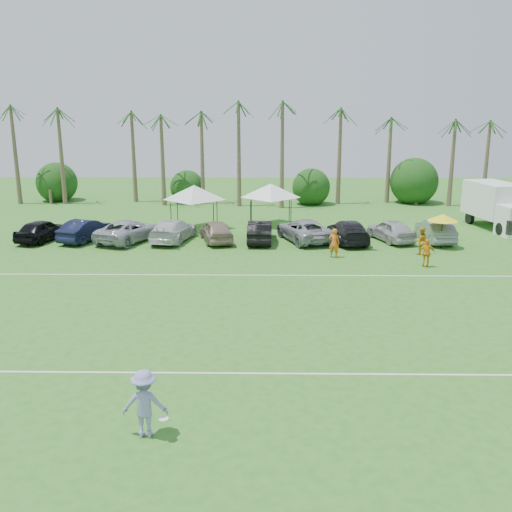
{
  "coord_description": "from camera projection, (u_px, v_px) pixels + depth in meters",
  "views": [
    {
      "loc": [
        1.56,
        -16.04,
        8.87
      ],
      "look_at": [
        1.13,
        12.05,
        1.6
      ],
      "focal_mm": 40.0,
      "sensor_mm": 36.0,
      "label": 1
    }
  ],
  "objects": [
    {
      "name": "palm_tree_5",
      "position": [
        248.0,
        115.0,
        52.47
      ],
      "size": [
        2.4,
        2.4,
        9.9
      ],
      "color": "brown",
      "rests_on": "ground"
    },
    {
      "name": "parked_car_1",
      "position": [
        86.0,
        230.0,
        39.35
      ],
      "size": [
        3.03,
        4.86,
        1.51
      ],
      "primitive_type": "imported",
      "rotation": [
        0.0,
        0.0,
        2.8
      ],
      "color": "black",
      "rests_on": "ground"
    },
    {
      "name": "bush_tree_2",
      "position": [
        311.0,
        184.0,
        54.99
      ],
      "size": [
        4.0,
        4.0,
        4.0
      ],
      "color": "brown",
      "rests_on": "ground"
    },
    {
      "name": "parked_car_8",
      "position": [
        391.0,
        230.0,
        39.27
      ],
      "size": [
        3.05,
        4.77,
        1.51
      ],
      "primitive_type": "imported",
      "rotation": [
        0.0,
        0.0,
        3.45
      ],
      "color": "#B7B7B7",
      "rests_on": "ground"
    },
    {
      "name": "parked_car_5",
      "position": [
        260.0,
        231.0,
        38.97
      ],
      "size": [
        1.73,
        4.63,
        1.51
      ],
      "primitive_type": "imported",
      "rotation": [
        0.0,
        0.0,
        3.11
      ],
      "color": "black",
      "rests_on": "ground"
    },
    {
      "name": "parked_car_2",
      "position": [
        129.0,
        231.0,
        39.13
      ],
      "size": [
        4.36,
        5.98,
        1.51
      ],
      "primitive_type": "imported",
      "rotation": [
        0.0,
        0.0,
        2.76
      ],
      "color": "#A6A8AF",
      "rests_on": "ground"
    },
    {
      "name": "palm_tree_4",
      "position": [
        205.0,
        124.0,
        52.74
      ],
      "size": [
        2.4,
        2.4,
        8.9
      ],
      "color": "brown",
      "rests_on": "ground"
    },
    {
      "name": "palm_tree_9",
      "position": [
        444.0,
        115.0,
        52.2
      ],
      "size": [
        2.4,
        2.4,
        9.9
      ],
      "color": "brown",
      "rests_on": "ground"
    },
    {
      "name": "palm_tree_3",
      "position": [
        161.0,
        95.0,
        52.16
      ],
      "size": [
        2.4,
        2.4,
        11.9
      ],
      "color": "brown",
      "rests_on": "ground"
    },
    {
      "name": "parked_car_7",
      "position": [
        348.0,
        231.0,
        38.94
      ],
      "size": [
        2.66,
        5.41,
        1.51
      ],
      "primitive_type": "imported",
      "rotation": [
        0.0,
        0.0,
        3.25
      ],
      "color": "black",
      "rests_on": "ground"
    },
    {
      "name": "frisbee_player",
      "position": [
        145.0,
        404.0,
        15.72
      ],
      "size": [
        1.33,
        0.76,
        1.98
      ],
      "rotation": [
        0.0,
        0.0,
        3.14
      ],
      "color": "#8987C0",
      "rests_on": "ground"
    },
    {
      "name": "ground",
      "position": [
        214.0,
        402.0,
        17.78
      ],
      "size": [
        120.0,
        120.0,
        0.0
      ],
      "primitive_type": "plane",
      "color": "#306C20",
      "rests_on": "ground"
    },
    {
      "name": "market_umbrella",
      "position": [
        443.0,
        218.0,
        36.98
      ],
      "size": [
        2.03,
        2.03,
        2.26
      ],
      "color": "black",
      "rests_on": "ground"
    },
    {
      "name": "parked_car_0",
      "position": [
        42.0,
        230.0,
        39.27
      ],
      "size": [
        2.91,
        4.75,
        1.51
      ],
      "primitive_type": "imported",
      "rotation": [
        0.0,
        0.0,
        2.87
      ],
      "color": "black",
      "rests_on": "ground"
    },
    {
      "name": "palm_tree_1",
      "position": [
        65.0,
        115.0,
        52.72
      ],
      "size": [
        2.4,
        2.4,
        9.9
      ],
      "color": "brown",
      "rests_on": "ground"
    },
    {
      "name": "sideline_player_a",
      "position": [
        334.0,
        243.0,
        34.89
      ],
      "size": [
        0.76,
        0.61,
        1.81
      ],
      "primitive_type": "imported",
      "rotation": [
        0.0,
        0.0,
        2.85
      ],
      "color": "orange",
      "rests_on": "ground"
    },
    {
      "name": "palm_tree_2",
      "position": [
        118.0,
        105.0,
        52.43
      ],
      "size": [
        2.4,
        2.4,
        10.9
      ],
      "color": "brown",
      "rests_on": "ground"
    },
    {
      "name": "palm_tree_7",
      "position": [
        336.0,
        95.0,
        51.92
      ],
      "size": [
        2.4,
        2.4,
        11.9
      ],
      "color": "brown",
      "rests_on": "ground"
    },
    {
      "name": "sideline_player_b",
      "position": [
        421.0,
        241.0,
        35.58
      ],
      "size": [
        0.85,
        0.67,
        1.72
      ],
      "primitive_type": "imported",
      "rotation": [
        0.0,
        0.0,
        3.16
      ],
      "color": "orange",
      "rests_on": "ground"
    },
    {
      "name": "sideline_player_c",
      "position": [
        427.0,
        253.0,
        32.76
      ],
      "size": [
        1.01,
        0.53,
        1.65
      ],
      "primitive_type": "imported",
      "rotation": [
        0.0,
        0.0,
        3.01
      ],
      "color": "orange",
      "rests_on": "ground"
    },
    {
      "name": "canopy_tent_right",
      "position": [
        271.0,
        184.0,
        44.08
      ],
      "size": [
        4.7,
        4.7,
        3.81
      ],
      "color": "black",
      "rests_on": "ground"
    },
    {
      "name": "palm_tree_10",
      "position": [
        500.0,
        105.0,
        51.91
      ],
      "size": [
        2.4,
        2.4,
        10.9
      ],
      "color": "brown",
      "rests_on": "ground"
    },
    {
      "name": "box_truck",
      "position": [
        498.0,
        205.0,
        43.05
      ],
      "size": [
        3.58,
        6.95,
        3.41
      ],
      "rotation": [
        0.0,
        0.0,
        0.17
      ],
      "color": "white",
      "rests_on": "ground"
    },
    {
      "name": "palm_tree_0",
      "position": [
        12.0,
        124.0,
        53.01
      ],
      "size": [
        2.4,
        2.4,
        8.9
      ],
      "color": "brown",
      "rests_on": "ground"
    },
    {
      "name": "bush_tree_0",
      "position": [
        53.0,
        184.0,
        55.36
      ],
      "size": [
        4.0,
        4.0,
        4.0
      ],
      "color": "brown",
      "rests_on": "ground"
    },
    {
      "name": "bush_tree_1",
      "position": [
        187.0,
        184.0,
        55.17
      ],
      "size": [
        4.0,
        4.0,
        4.0
      ],
      "color": "brown",
      "rests_on": "ground"
    },
    {
      "name": "parked_car_3",
      "position": [
        173.0,
        230.0,
        39.28
      ],
      "size": [
        3.07,
        5.52,
        1.51
      ],
      "primitive_type": "imported",
      "rotation": [
        0.0,
        0.0,
        2.95
      ],
      "color": "silver",
      "rests_on": "ground"
    },
    {
      "name": "parked_car_9",
      "position": [
        435.0,
        231.0,
        39.12
      ],
      "size": [
        1.74,
        4.64,
        1.51
      ],
      "primitive_type": "imported",
      "rotation": [
        0.0,
        0.0,
        3.17
      ],
      "color": "gray",
      "rests_on": "ground"
    },
    {
      "name": "bush_tree_3",
      "position": [
        414.0,
        185.0,
        54.84
      ],
      "size": [
        4.0,
        4.0,
        4.0
      ],
      "color": "brown",
      "rests_on": "ground"
    },
    {
      "name": "palm_tree_8",
      "position": [
        389.0,
        124.0,
        52.5
      ],
      "size": [
        2.4,
        2.4,
        8.9
      ],
      "color": "brown",
      "rests_on": "ground"
    },
    {
      "name": "canopy_tent_left",
      "position": [
        194.0,
        185.0,
        42.69
      ],
      "size": [
        4.78,
        4.78,
        3.87
      ],
      "color": "black",
      "rests_on": "ground"
    },
    {
      "name": "palm_tree_6",
      "position": [
        292.0,
        105.0,
        52.19
      ],
      "size": [
        2.4,
        2.4,
        10.9
      ],
      "color": "brown",
      "rests_on": "ground"
    },
    {
      "name": "parked_car_6",
      "position": [
        304.0,
        230.0,
        39.33
      ],
      "size": [
        4.12,
        5.96,
        1.51
      ],
      "primitive_type": "imported",
      "rotation": [
        0.0,
        0.0,
        3.47
      ],
      "color": "#96989D",
      "rests_on": "ground"
    },
    {
      "name": "parked_car_4",
      "position": [
        216.0,
        231.0,
        39.05
      ],
      "size": [
        2.86,
        4.75,
        1.51
      ],
      "primitive_type": "imported",
      "rotation": [
        0.0,
        0.0,
        3.4
      ],
      "color": "gray",
      "rests_on": "ground"
    },
    {
      "name": "field_lines",
      "position": [
        229.0,
        313.0,
        25.52
      ],
      "size": [
        80.0,
        12.1,
        0.01
      ],
      "color": "white",
      "rests_on": "ground"
    }
  ]
}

